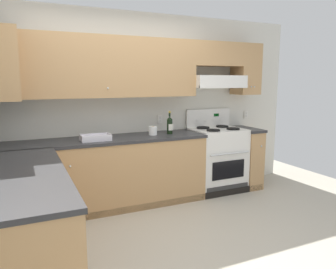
% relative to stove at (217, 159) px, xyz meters
% --- Properties ---
extents(ground_plane, '(7.04, 7.04, 0.00)m').
position_rel_stove_xyz_m(ground_plane, '(-1.41, -1.25, -0.48)').
color(ground_plane, '#B2AA99').
extents(wall_back, '(4.68, 0.57, 2.55)m').
position_rel_stove_xyz_m(wall_back, '(-1.02, 0.27, 1.00)').
color(wall_back, silver).
rests_on(wall_back, ground_plane).
extents(counter_back_run, '(3.60, 0.65, 0.91)m').
position_rel_stove_xyz_m(counter_back_run, '(-1.46, -0.01, -0.03)').
color(counter_back_run, tan).
rests_on(counter_back_run, ground_plane).
extents(counter_left_run, '(0.63, 1.91, 0.91)m').
position_rel_stove_xyz_m(counter_left_run, '(-2.65, -1.26, -0.03)').
color(counter_left_run, tan).
rests_on(counter_left_run, ground_plane).
extents(stove, '(0.76, 0.62, 1.20)m').
position_rel_stove_xyz_m(stove, '(0.00, 0.00, 0.00)').
color(stove, white).
rests_on(stove, ground_plane).
extents(wine_bottle, '(0.08, 0.08, 0.31)m').
position_rel_stove_xyz_m(wine_bottle, '(-0.79, -0.01, 0.56)').
color(wine_bottle, black).
rests_on(wine_bottle, counter_back_run).
extents(bowl, '(0.36, 0.21, 0.08)m').
position_rel_stove_xyz_m(bowl, '(-1.83, -0.10, 0.46)').
color(bowl, silver).
rests_on(bowl, counter_back_run).
extents(paper_towel_roll, '(0.11, 0.11, 0.12)m').
position_rel_stove_xyz_m(paper_towel_roll, '(-1.03, -0.00, 0.49)').
color(paper_towel_roll, white).
rests_on(paper_towel_roll, counter_back_run).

